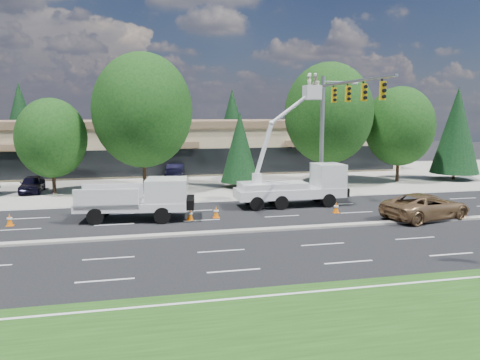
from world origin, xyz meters
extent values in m
plane|color=black|center=(0.00, 0.00, 0.00)|extent=(140.00, 140.00, 0.00)
cube|color=#9B978D|center=(0.00, 20.00, 0.01)|extent=(140.00, 22.00, 0.01)
cube|color=#1D4012|center=(0.00, -13.00, 0.01)|extent=(140.00, 10.00, 0.01)
cube|color=#9B978D|center=(0.00, 0.00, 0.06)|extent=(120.00, 0.55, 0.12)
cube|color=tan|center=(0.00, 30.00, 2.50)|extent=(50.00, 15.00, 5.00)
cube|color=brown|center=(0.00, 30.00, 5.15)|extent=(50.40, 15.40, 0.70)
cube|color=black|center=(0.00, 22.45, 1.50)|extent=(48.00, 0.12, 2.60)
cylinder|color=#332114|center=(-10.00, 15.00, 1.21)|extent=(0.28, 0.28, 2.43)
ellipsoid|color=black|center=(-10.00, 15.00, 4.38)|extent=(5.39, 5.39, 6.20)
cylinder|color=#332114|center=(-3.00, 15.00, 1.81)|extent=(0.28, 0.28, 3.61)
ellipsoid|color=black|center=(-3.00, 15.00, 6.52)|extent=(8.02, 8.02, 9.23)
cylinder|color=#332114|center=(5.00, 15.00, 0.40)|extent=(0.26, 0.26, 0.80)
cone|color=black|center=(5.00, 15.00, 3.45)|extent=(3.26, 3.26, 5.96)
cylinder|color=#332114|center=(13.00, 15.00, 1.74)|extent=(0.28, 0.28, 3.48)
ellipsoid|color=black|center=(13.00, 15.00, 6.28)|extent=(7.73, 7.73, 8.89)
cylinder|color=#332114|center=(20.00, 15.00, 1.42)|extent=(0.28, 0.28, 2.83)
ellipsoid|color=black|center=(20.00, 15.00, 5.11)|extent=(6.29, 6.29, 7.24)
cylinder|color=#332114|center=(26.00, 15.00, 0.40)|extent=(0.26, 0.26, 0.80)
cone|color=black|center=(26.00, 15.00, 4.70)|extent=(4.44, 4.44, 8.12)
cylinder|color=#332114|center=(-18.00, 42.00, 0.40)|extent=(0.26, 0.26, 0.80)
cone|color=black|center=(-18.00, 42.00, 5.51)|extent=(5.21, 5.21, 9.51)
cylinder|color=#332114|center=(-4.00, 42.00, 0.40)|extent=(0.26, 0.26, 0.80)
cone|color=black|center=(-4.00, 42.00, 5.26)|extent=(4.98, 4.98, 9.09)
cylinder|color=#332114|center=(10.00, 42.00, 0.40)|extent=(0.26, 0.26, 0.80)
cone|color=black|center=(10.00, 42.00, 5.22)|extent=(4.94, 4.94, 9.02)
cylinder|color=#332114|center=(22.00, 42.00, 0.40)|extent=(0.26, 0.26, 0.80)
cone|color=black|center=(22.00, 42.00, 5.34)|extent=(5.05, 5.05, 9.22)
cylinder|color=gray|center=(10.00, 9.20, 4.50)|extent=(0.32, 0.32, 9.00)
cylinder|color=gray|center=(10.00, 4.20, 8.30)|extent=(0.20, 10.00, 0.20)
cylinder|color=gray|center=(11.30, 9.20, 8.60)|extent=(2.60, 0.12, 0.12)
cube|color=gold|center=(10.00, 7.20, 7.55)|extent=(0.32, 0.22, 1.05)
cube|color=gold|center=(10.00, 5.00, 7.55)|extent=(0.32, 0.22, 1.05)
cube|color=gold|center=(10.00, 2.80, 7.55)|extent=(0.32, 0.22, 1.05)
cube|color=gold|center=(10.00, 0.60, 7.55)|extent=(0.32, 0.22, 1.05)
cube|color=silver|center=(-3.97, 4.20, 0.91)|extent=(6.71, 3.27, 0.48)
cube|color=silver|center=(-1.96, 3.90, 1.66)|extent=(2.67, 2.62, 1.61)
cube|color=black|center=(-1.27, 3.80, 1.88)|extent=(0.38, 2.03, 1.07)
cube|color=silver|center=(-5.10, 5.40, 1.45)|extent=(3.65, 0.85, 1.18)
cube|color=silver|center=(-5.39, 3.38, 1.45)|extent=(3.65, 0.85, 1.18)
cube|color=silver|center=(6.50, 6.20, 0.93)|extent=(7.48, 2.32, 0.65)
cube|color=silver|center=(9.29, 6.23, 1.91)|extent=(1.89, 2.21, 1.86)
cube|color=black|center=(9.99, 6.24, 2.05)|extent=(0.10, 1.86, 1.12)
cube|color=silver|center=(5.29, 6.19, 1.44)|extent=(4.50, 2.19, 0.47)
cylinder|color=silver|center=(4.17, 6.17, 1.96)|extent=(0.65, 0.65, 0.75)
cube|color=silver|center=(7.98, 6.22, 7.67)|extent=(1.03, 0.85, 1.01)
imported|color=beige|center=(7.77, 6.21, 8.05)|extent=(0.39, 0.59, 1.61)
imported|color=beige|center=(8.18, 6.22, 8.05)|extent=(0.62, 0.79, 1.61)
ellipsoid|color=white|center=(7.77, 6.21, 8.86)|extent=(0.24, 0.24, 0.17)
ellipsoid|color=white|center=(8.18, 6.22, 8.86)|extent=(0.24, 0.24, 0.17)
cube|color=orange|center=(-10.73, 4.25, 0.01)|extent=(0.40, 0.40, 0.03)
cone|color=orange|center=(-10.73, 4.25, 0.35)|extent=(0.36, 0.36, 0.70)
cylinder|color=white|center=(-10.73, 4.25, 0.42)|extent=(0.29, 0.29, 0.10)
cube|color=orange|center=(-0.65, 3.39, 0.01)|extent=(0.40, 0.40, 0.03)
cone|color=orange|center=(-0.65, 3.39, 0.35)|extent=(0.36, 0.36, 0.70)
cylinder|color=white|center=(-0.65, 3.39, 0.42)|extent=(0.29, 0.29, 0.10)
cube|color=orange|center=(0.98, 3.73, 0.01)|extent=(0.40, 0.40, 0.03)
cone|color=orange|center=(0.98, 3.73, 0.35)|extent=(0.36, 0.36, 0.70)
cylinder|color=white|center=(0.98, 3.73, 0.42)|extent=(0.29, 0.29, 0.10)
cube|color=orange|center=(8.68, 3.41, 0.01)|extent=(0.40, 0.40, 0.03)
cone|color=orange|center=(8.68, 3.41, 0.35)|extent=(0.36, 0.36, 0.70)
cylinder|color=white|center=(8.68, 3.41, 0.42)|extent=(0.29, 0.29, 0.10)
imported|color=#9A744A|center=(13.18, 0.60, 0.77)|extent=(6.02, 3.78, 1.55)
imported|color=black|center=(-11.82, 16.00, 0.68)|extent=(1.65, 4.00, 1.36)
imported|color=black|center=(0.00, 21.00, 0.74)|extent=(2.35, 4.71, 1.48)
camera|label=1|loc=(-3.76, -23.70, 6.29)|focal=35.00mm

